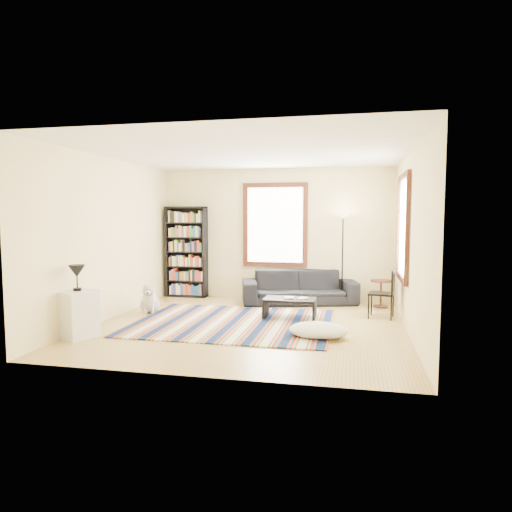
% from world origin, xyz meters
% --- Properties ---
extents(floor, '(5.00, 5.00, 0.10)m').
position_xyz_m(floor, '(0.00, 0.00, -0.05)').
color(floor, tan).
rests_on(floor, ground).
extents(ceiling, '(5.00, 5.00, 0.10)m').
position_xyz_m(ceiling, '(0.00, 0.00, 2.85)').
color(ceiling, white).
rests_on(ceiling, floor).
extents(wall_back, '(5.00, 0.10, 2.80)m').
position_xyz_m(wall_back, '(0.00, 2.55, 1.40)').
color(wall_back, '#F9E3A8').
rests_on(wall_back, floor).
extents(wall_front, '(5.00, 0.10, 2.80)m').
position_xyz_m(wall_front, '(0.00, -2.55, 1.40)').
color(wall_front, '#F9E3A8').
rests_on(wall_front, floor).
extents(wall_left, '(0.10, 5.00, 2.80)m').
position_xyz_m(wall_left, '(-2.55, 0.00, 1.40)').
color(wall_left, '#F9E3A8').
rests_on(wall_left, floor).
extents(wall_right, '(0.10, 5.00, 2.80)m').
position_xyz_m(wall_right, '(2.55, 0.00, 1.40)').
color(wall_right, '#F9E3A8').
rests_on(wall_right, floor).
extents(window_back, '(1.20, 0.06, 1.60)m').
position_xyz_m(window_back, '(0.00, 2.47, 1.60)').
color(window_back, white).
rests_on(window_back, wall_back).
extents(window_right, '(0.06, 1.20, 1.60)m').
position_xyz_m(window_right, '(2.47, 0.80, 1.60)').
color(window_right, white).
rests_on(window_right, wall_right).
extents(rug, '(3.26, 2.61, 0.02)m').
position_xyz_m(rug, '(-0.30, 0.06, 0.01)').
color(rug, '#0D1E43').
rests_on(rug, floor).
extents(sofa, '(1.48, 2.47, 0.68)m').
position_xyz_m(sofa, '(0.58, 2.05, 0.34)').
color(sofa, black).
rests_on(sofa, floor).
extents(bookshelf, '(0.90, 0.30, 2.00)m').
position_xyz_m(bookshelf, '(-1.96, 2.32, 1.00)').
color(bookshelf, black).
rests_on(bookshelf, floor).
extents(coffee_table, '(1.00, 0.73, 0.36)m').
position_xyz_m(coffee_table, '(0.59, 0.59, 0.18)').
color(coffee_table, black).
rests_on(coffee_table, floor).
extents(book_a, '(0.24, 0.19, 0.02)m').
position_xyz_m(book_a, '(0.49, 0.59, 0.37)').
color(book_a, beige).
rests_on(book_a, coffee_table).
extents(book_b, '(0.21, 0.24, 0.02)m').
position_xyz_m(book_b, '(0.74, 0.64, 0.37)').
color(book_b, beige).
rests_on(book_b, coffee_table).
extents(floor_cushion, '(1.03, 0.88, 0.22)m').
position_xyz_m(floor_cushion, '(1.16, -0.54, 0.11)').
color(floor_cushion, beige).
rests_on(floor_cushion, floor).
extents(floor_lamp, '(0.37, 0.37, 1.86)m').
position_xyz_m(floor_lamp, '(1.44, 2.15, 0.93)').
color(floor_lamp, black).
rests_on(floor_lamp, floor).
extents(side_table, '(0.44, 0.44, 0.54)m').
position_xyz_m(side_table, '(2.20, 1.96, 0.27)').
color(side_table, '#411F10').
rests_on(side_table, floor).
extents(folding_chair, '(0.48, 0.47, 0.86)m').
position_xyz_m(folding_chair, '(2.15, 1.00, 0.43)').
color(folding_chair, black).
rests_on(folding_chair, floor).
extents(white_cabinet, '(0.52, 0.60, 0.70)m').
position_xyz_m(white_cabinet, '(-2.30, -1.29, 0.35)').
color(white_cabinet, silver).
rests_on(white_cabinet, floor).
extents(table_lamp, '(0.29, 0.29, 0.38)m').
position_xyz_m(table_lamp, '(-2.30, -1.29, 0.89)').
color(table_lamp, black).
rests_on(table_lamp, white_cabinet).
extents(dog, '(0.54, 0.64, 0.54)m').
position_xyz_m(dog, '(-2.02, 0.54, 0.27)').
color(dog, silver).
rests_on(dog, floor).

